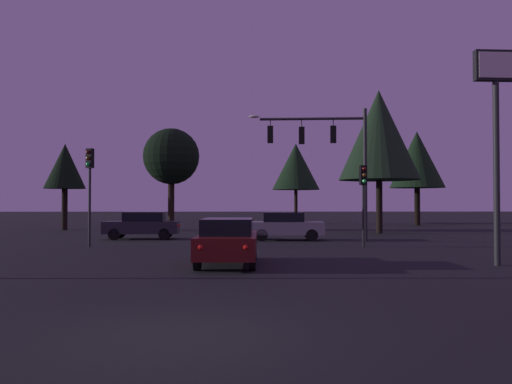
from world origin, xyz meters
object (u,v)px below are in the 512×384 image
(car_crossing_right, at_px, (286,226))
(tree_center_horizon, at_px, (417,160))
(traffic_light_corner_right, at_px, (363,189))
(car_crossing_left, at_px, (142,225))
(store_sign_illuminated, at_px, (496,108))
(traffic_light_corner_left, at_px, (90,177))
(tree_right_cluster, at_px, (379,135))
(tree_left_far, at_px, (296,167))
(traffic_signal_mast_arm, at_px, (328,148))
(tree_behind_sign, at_px, (65,167))
(car_nearside_lane, at_px, (228,241))
(tree_lot_edge, at_px, (171,157))

(car_crossing_right, distance_m, tree_center_horizon, 22.79)
(traffic_light_corner_right, height_order, car_crossing_left, traffic_light_corner_right)
(store_sign_illuminated, relative_size, tree_center_horizon, 0.82)
(car_crossing_right, bearing_deg, traffic_light_corner_left, -156.04)
(store_sign_illuminated, xyz_separation_m, tree_right_cluster, (0.73, 17.28, 1.43))
(tree_left_far, height_order, tree_right_cluster, tree_right_cluster)
(traffic_light_corner_left, xyz_separation_m, tree_center_horizon, (22.59, 21.96, 2.71))
(store_sign_illuminated, relative_size, tree_right_cluster, 0.73)
(traffic_light_corner_right, distance_m, tree_center_horizon, 24.55)
(store_sign_illuminated, height_order, tree_center_horizon, tree_center_horizon)
(traffic_signal_mast_arm, height_order, tree_behind_sign, traffic_signal_mast_arm)
(tree_center_horizon, bearing_deg, tree_left_far, 158.61)
(car_nearside_lane, height_order, car_crossing_right, same)
(tree_right_cluster, bearing_deg, car_crossing_right, -137.99)
(traffic_light_corner_left, height_order, car_crossing_right, traffic_light_corner_left)
(store_sign_illuminated, bearing_deg, traffic_light_corner_left, 155.17)
(store_sign_illuminated, height_order, tree_right_cluster, tree_right_cluster)
(traffic_light_corner_right, distance_m, tree_left_far, 26.47)
(traffic_light_corner_right, xyz_separation_m, car_nearside_lane, (-5.97, -6.53, -1.88))
(tree_left_far, xyz_separation_m, tree_lot_edge, (-10.33, -12.42, -0.19))
(traffic_light_corner_left, relative_size, tree_right_cluster, 0.47)
(tree_behind_sign, height_order, tree_right_cluster, tree_right_cluster)
(tree_left_far, distance_m, tree_center_horizon, 11.34)
(traffic_light_corner_left, xyz_separation_m, car_crossing_right, (9.33, 4.15, -2.40))
(car_nearside_lane, bearing_deg, car_crossing_right, 75.91)
(traffic_light_corner_right, bearing_deg, tree_left_far, 91.16)
(traffic_light_corner_right, height_order, car_nearside_lane, traffic_light_corner_right)
(tree_behind_sign, distance_m, tree_center_horizon, 29.88)
(traffic_light_corner_left, height_order, tree_right_cluster, tree_right_cluster)
(car_crossing_left, relative_size, tree_right_cluster, 0.44)
(traffic_light_corner_left, distance_m, tree_left_far, 28.83)
(traffic_light_corner_right, distance_m, car_crossing_right, 5.75)
(car_crossing_left, bearing_deg, store_sign_illuminated, -41.18)
(store_sign_illuminated, bearing_deg, car_nearside_lane, 177.78)
(car_nearside_lane, height_order, tree_lot_edge, tree_lot_edge)
(car_nearside_lane, bearing_deg, tree_left_far, 80.59)
(car_nearside_lane, xyz_separation_m, car_crossing_right, (2.73, 10.89, -0.00))
(traffic_light_corner_right, height_order, tree_lot_edge, tree_lot_edge)
(tree_left_far, bearing_deg, tree_lot_edge, -129.75)
(traffic_light_corner_right, height_order, tree_behind_sign, tree_behind_sign)
(car_crossing_left, xyz_separation_m, car_crossing_right, (7.96, -0.97, 0.00))
(car_crossing_left, relative_size, tree_lot_edge, 0.57)
(store_sign_illuminated, bearing_deg, tree_behind_sign, 134.92)
(car_nearside_lane, relative_size, tree_right_cluster, 0.45)
(traffic_signal_mast_arm, bearing_deg, traffic_light_corner_right, -71.75)
(car_crossing_left, distance_m, tree_right_cluster, 16.56)
(tree_left_far, relative_size, tree_center_horizon, 0.92)
(traffic_light_corner_right, xyz_separation_m, tree_left_far, (-0.53, 26.31, 2.89))
(traffic_light_corner_left, relative_size, tree_behind_sign, 0.70)
(traffic_signal_mast_arm, bearing_deg, car_crossing_right, 153.47)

